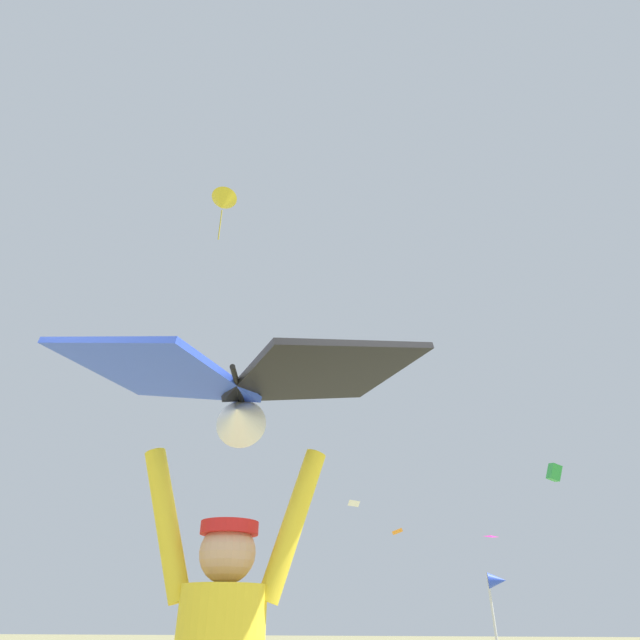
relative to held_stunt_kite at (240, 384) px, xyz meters
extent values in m
sphere|color=tan|center=(-0.02, 0.07, -0.72)|extent=(0.23, 0.23, 0.23)
cylinder|color=red|center=(-0.02, 0.07, -0.62)|extent=(0.29, 0.29, 0.05)
cylinder|color=yellow|center=(0.24, 0.13, -0.60)|extent=(0.29, 0.15, 0.62)
cylinder|color=yellow|center=(-0.28, 0.01, -0.60)|extent=(0.29, 0.15, 0.62)
cylinder|color=black|center=(-0.02, 0.07, -0.03)|extent=(0.18, 0.66, 0.02)
cube|color=black|center=(0.39, 0.07, 0.05)|extent=(1.03, 1.01, 0.19)
cube|color=blue|center=(-0.38, -0.12, 0.05)|extent=(0.90, 0.81, 0.19)
cone|color=white|center=(-0.02, 0.07, -0.13)|extent=(0.28, 0.25, 0.24)
pyramid|color=white|center=(-2.70, 22.62, 3.81)|extent=(0.68, 0.65, 0.28)
cube|color=green|center=(7.90, 29.80, 6.43)|extent=(0.98, 0.78, 1.11)
pyramid|color=#DB2393|center=(3.06, 21.35, 2.06)|extent=(0.47, 0.48, 0.19)
pyramid|color=orange|center=(-1.52, 33.57, 4.08)|extent=(0.93, 0.96, 0.37)
cone|color=yellow|center=(-7.64, 15.29, 16.70)|extent=(1.71, 1.88, 1.36)
cylinder|color=#A4921C|center=(-7.64, 15.29, 15.32)|extent=(0.06, 0.06, 1.80)
cone|color=blue|center=(1.73, 7.56, -0.39)|extent=(0.28, 0.24, 0.24)
camera|label=1|loc=(0.82, -2.10, -0.96)|focal=28.90mm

